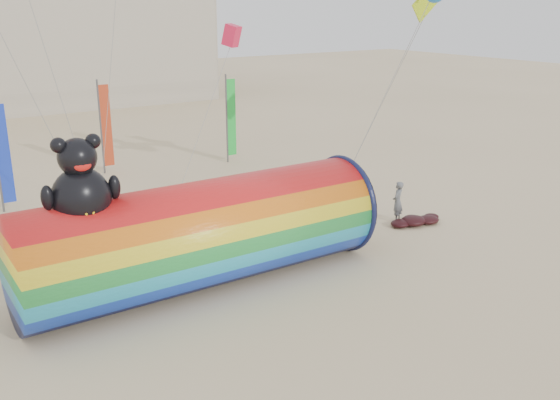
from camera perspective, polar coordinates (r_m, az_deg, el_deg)
ground at (r=21.72m, az=1.11°, el=-7.27°), size 160.00×160.00×0.00m
windsock_assembly at (r=20.89m, az=-7.09°, el=-2.87°), size 12.26×3.74×5.65m
kite_handler at (r=27.43m, az=10.70°, el=-0.16°), size 0.78×0.69×1.80m
fabric_bundle at (r=27.49m, az=12.33°, el=-1.83°), size 2.62×1.35×0.41m
festival_banners at (r=34.15m, az=-14.22°, el=6.12°), size 13.70×4.12×5.20m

